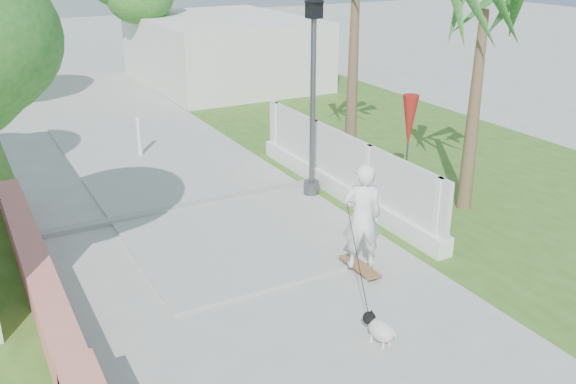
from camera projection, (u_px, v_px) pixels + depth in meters
ground at (330, 357)px, 8.99m from camera, size 90.00×90.00×0.00m
path_strip at (64, 87)px, 25.37m from camera, size 3.20×36.00×0.06m
curb at (184, 207)px, 13.89m from camera, size 6.50×0.25×0.10m
grass_right at (390, 141)px, 18.63m from camera, size 8.00×20.00×0.01m
pink_wall at (40, 282)px, 10.33m from camera, size 0.45×8.20×0.80m
lattice_fence at (342, 174)px, 14.39m from camera, size 0.35×7.00×1.50m
building_right at (222, 50)px, 25.91m from camera, size 6.00×8.00×2.60m
street_lamp at (313, 89)px, 13.89m from camera, size 0.44×0.44×4.44m
bollard at (139, 136)px, 17.06m from camera, size 0.14×0.14×1.09m
patio_umbrella at (409, 122)px, 14.18m from camera, size 0.36×0.36×2.30m
palm_near at (484, 22)px, 12.54m from camera, size 1.80×1.80×4.70m
skateboarder at (360, 243)px, 10.33m from camera, size 1.37×2.22×2.00m
dog at (379, 328)px, 9.22m from camera, size 0.39×0.64×0.45m
parked_car at (16, 29)px, 36.09m from camera, size 4.42×2.00×1.47m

